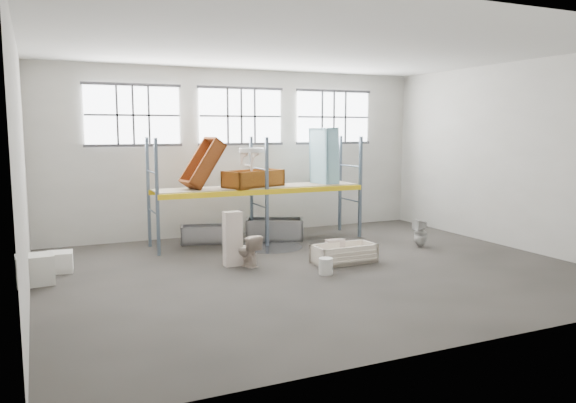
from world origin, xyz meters
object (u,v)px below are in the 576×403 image
steel_tub_left (205,234)px  rust_tub_flat (253,179)px  cistern_tall (233,239)px  steel_tub_right (275,229)px  blue_tub_upright (324,157)px  bathtub_beige (344,253)px  toilet_white (420,233)px  carton_near (35,270)px  bucket (326,266)px  toilet_beige (246,250)px

steel_tub_left → rust_tub_flat: (1.30, -0.45, 1.57)m
cistern_tall → steel_tub_right: size_ratio=0.78×
steel_tub_left → blue_tub_upright: bearing=-6.5°
bathtub_beige → steel_tub_right: 3.37m
toilet_white → steel_tub_left: (-5.23, 2.97, -0.14)m
carton_near → blue_tub_upright: bearing=15.6°
bathtub_beige → steel_tub_right: size_ratio=0.92×
steel_tub_right → bucket: size_ratio=4.50×
bathtub_beige → toilet_white: toilet_white is taller
bathtub_beige → steel_tub_right: (-0.40, 3.35, 0.08)m
toilet_beige → cistern_tall: bearing=-48.8°
cistern_tall → toilet_white: size_ratio=1.67×
rust_tub_flat → blue_tub_upright: (2.28, 0.04, 0.57)m
steel_tub_left → bucket: 4.70m
rust_tub_flat → blue_tub_upright: bearing=1.0°
toilet_beige → bucket: (1.35, -1.47, -0.19)m
steel_tub_right → carton_near: bearing=-160.3°
bathtub_beige → blue_tub_upright: (1.19, 3.27, 2.17)m
cistern_tall → carton_near: size_ratio=1.79×
steel_tub_left → bucket: steel_tub_left is taller
cistern_tall → steel_tub_left: bearing=87.1°
cistern_tall → carton_near: bearing=177.5°
bucket → toilet_white: bearing=21.8°
toilet_beige → steel_tub_left: toilet_beige is taller
rust_tub_flat → toilet_white: bearing=-32.6°
toilet_beige → carton_near: bearing=-25.2°
bucket → carton_near: size_ratio=0.51×
steel_tub_left → blue_tub_upright: (3.58, -0.41, 2.14)m
toilet_white → blue_tub_upright: bearing=-142.0°
blue_tub_upright → toilet_beige: bearing=-143.2°
bathtub_beige → cistern_tall: size_ratio=1.18×
toilet_white → blue_tub_upright: blue_tub_upright is taller
toilet_beige → toilet_white: bearing=159.6°
steel_tub_right → rust_tub_flat: (-0.70, -0.11, 1.52)m
toilet_beige → steel_tub_left: size_ratio=0.55×
cistern_tall → toilet_white: bearing=-1.1°
toilet_beige → cistern_tall: (-0.28, 0.15, 0.27)m
cistern_tall → toilet_white: cistern_tall is taller
steel_tub_left → steel_tub_right: 2.03m
steel_tub_left → rust_tub_flat: bearing=-19.0°
cistern_tall → carton_near: 4.29m
toilet_white → steel_tub_right: bearing=-123.9°
toilet_beige → carton_near: size_ratio=1.04×
cistern_tall → steel_tub_left: 2.88m
toilet_beige → toilet_white: size_ratio=0.97×
bathtub_beige → blue_tub_upright: blue_tub_upright is taller
cistern_tall → carton_near: cistern_tall is taller
rust_tub_flat → carton_near: rust_tub_flat is taller
rust_tub_flat → bucket: size_ratio=4.67×
toilet_white → toilet_beige: bearing=-84.5°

